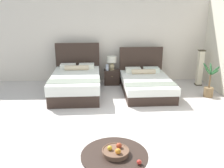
{
  "coord_description": "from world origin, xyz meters",
  "views": [
    {
      "loc": [
        -0.23,
        -5.21,
        2.53
      ],
      "look_at": [
        -0.02,
        0.51,
        0.69
      ],
      "focal_mm": 39.5,
      "sensor_mm": 36.0,
      "label": 1
    }
  ],
  "objects_px": {
    "table_lamp": "(112,61)",
    "coffee_table": "(114,159)",
    "bed_near_corner": "(146,84)",
    "loose_apple": "(139,162)",
    "nightstand": "(112,77)",
    "bed_near_window": "(76,83)",
    "vase": "(107,67)",
    "potted_palm": "(209,86)",
    "floor_lamp_corner": "(200,68)",
    "fruit_bowl": "(116,151)"
  },
  "relations": [
    {
      "from": "table_lamp",
      "to": "coffee_table",
      "type": "distance_m",
      "value": 4.75
    },
    {
      "from": "bed_near_window",
      "to": "vase",
      "type": "bearing_deg",
      "value": 41.59
    },
    {
      "from": "table_lamp",
      "to": "potted_palm",
      "type": "distance_m",
      "value": 3.07
    },
    {
      "from": "bed_near_window",
      "to": "table_lamp",
      "type": "xyz_separation_m",
      "value": [
        1.09,
        0.89,
        0.43
      ]
    },
    {
      "from": "nightstand",
      "to": "loose_apple",
      "type": "distance_m",
      "value": 4.97
    },
    {
      "from": "vase",
      "to": "fruit_bowl",
      "type": "distance_m",
      "value": 4.67
    },
    {
      "from": "bed_near_window",
      "to": "floor_lamp_corner",
      "type": "bearing_deg",
      "value": 9.78
    },
    {
      "from": "vase",
      "to": "coffee_table",
      "type": "relative_size",
      "value": 0.2
    },
    {
      "from": "bed_near_corner",
      "to": "table_lamp",
      "type": "bearing_deg",
      "value": 138.49
    },
    {
      "from": "bed_near_corner",
      "to": "floor_lamp_corner",
      "type": "height_order",
      "value": "bed_near_corner"
    },
    {
      "from": "nightstand",
      "to": "coffee_table",
      "type": "height_order",
      "value": "nightstand"
    },
    {
      "from": "bed_near_window",
      "to": "coffee_table",
      "type": "height_order",
      "value": "bed_near_window"
    },
    {
      "from": "nightstand",
      "to": "loose_apple",
      "type": "bearing_deg",
      "value": -87.63
    },
    {
      "from": "bed_near_corner",
      "to": "potted_palm",
      "type": "relative_size",
      "value": 2.13
    },
    {
      "from": "table_lamp",
      "to": "loose_apple",
      "type": "bearing_deg",
      "value": -87.64
    },
    {
      "from": "coffee_table",
      "to": "potted_palm",
      "type": "bearing_deg",
      "value": 50.16
    },
    {
      "from": "bed_near_window",
      "to": "nightstand",
      "type": "height_order",
      "value": "bed_near_window"
    },
    {
      "from": "fruit_bowl",
      "to": "potted_palm",
      "type": "relative_size",
      "value": 0.41
    },
    {
      "from": "vase",
      "to": "coffee_table",
      "type": "distance_m",
      "value": 4.67
    },
    {
      "from": "coffee_table",
      "to": "bed_near_window",
      "type": "bearing_deg",
      "value": 104.05
    },
    {
      "from": "vase",
      "to": "floor_lamp_corner",
      "type": "xyz_separation_m",
      "value": [
        3.01,
        -0.15,
        -0.01
      ]
    },
    {
      "from": "loose_apple",
      "to": "nightstand",
      "type": "bearing_deg",
      "value": 92.37
    },
    {
      "from": "fruit_bowl",
      "to": "bed_near_corner",
      "type": "bearing_deg",
      "value": 74.08
    },
    {
      "from": "table_lamp",
      "to": "fruit_bowl",
      "type": "bearing_deg",
      "value": -91.29
    },
    {
      "from": "coffee_table",
      "to": "fruit_bowl",
      "type": "relative_size",
      "value": 2.46
    },
    {
      "from": "bed_near_window",
      "to": "loose_apple",
      "type": "bearing_deg",
      "value": -72.48
    },
    {
      "from": "bed_near_corner",
      "to": "nightstand",
      "type": "distance_m",
      "value": 1.31
    },
    {
      "from": "bed_near_corner",
      "to": "coffee_table",
      "type": "height_order",
      "value": "bed_near_corner"
    },
    {
      "from": "table_lamp",
      "to": "coffee_table",
      "type": "relative_size",
      "value": 0.45
    },
    {
      "from": "bed_near_window",
      "to": "coffee_table",
      "type": "relative_size",
      "value": 2.22
    },
    {
      "from": "bed_near_window",
      "to": "floor_lamp_corner",
      "type": "distance_m",
      "value": 4.01
    },
    {
      "from": "table_lamp",
      "to": "floor_lamp_corner",
      "type": "relative_size",
      "value": 0.38
    },
    {
      "from": "bed_near_window",
      "to": "fruit_bowl",
      "type": "bearing_deg",
      "value": -75.7
    },
    {
      "from": "bed_near_corner",
      "to": "nightstand",
      "type": "bearing_deg",
      "value": 139.15
    },
    {
      "from": "bed_near_corner",
      "to": "loose_apple",
      "type": "distance_m",
      "value": 4.18
    },
    {
      "from": "fruit_bowl",
      "to": "coffee_table",
      "type": "bearing_deg",
      "value": 178.3
    },
    {
      "from": "vase",
      "to": "floor_lamp_corner",
      "type": "height_order",
      "value": "floor_lamp_corner"
    },
    {
      "from": "loose_apple",
      "to": "floor_lamp_corner",
      "type": "height_order",
      "value": "floor_lamp_corner"
    },
    {
      "from": "potted_palm",
      "to": "coffee_table",
      "type": "bearing_deg",
      "value": -129.84
    },
    {
      "from": "vase",
      "to": "floor_lamp_corner",
      "type": "distance_m",
      "value": 3.02
    },
    {
      "from": "vase",
      "to": "coffee_table",
      "type": "height_order",
      "value": "vase"
    },
    {
      "from": "nightstand",
      "to": "potted_palm",
      "type": "height_order",
      "value": "potted_palm"
    },
    {
      "from": "bed_near_corner",
      "to": "vase",
      "type": "distance_m",
      "value": 1.44
    },
    {
      "from": "fruit_bowl",
      "to": "floor_lamp_corner",
      "type": "relative_size",
      "value": 0.35
    },
    {
      "from": "bed_near_corner",
      "to": "vase",
      "type": "xyz_separation_m",
      "value": [
        -1.14,
        0.82,
        0.31
      ]
    },
    {
      "from": "table_lamp",
      "to": "fruit_bowl",
      "type": "distance_m",
      "value": 4.74
    },
    {
      "from": "bed_near_window",
      "to": "bed_near_corner",
      "type": "bearing_deg",
      "value": 0.34
    },
    {
      "from": "fruit_bowl",
      "to": "loose_apple",
      "type": "xyz_separation_m",
      "value": [
        0.31,
        -0.25,
        -0.01
      ]
    },
    {
      "from": "bed_near_corner",
      "to": "coffee_table",
      "type": "xyz_separation_m",
      "value": [
        -1.12,
        -3.85,
        0.06
      ]
    },
    {
      "from": "fruit_bowl",
      "to": "potted_palm",
      "type": "height_order",
      "value": "potted_palm"
    }
  ]
}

